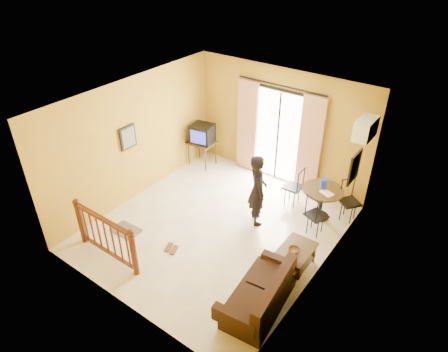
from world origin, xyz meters
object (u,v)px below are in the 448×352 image
Objects in this scene: sofa at (262,296)px; standing_person at (258,190)px; television at (202,134)px; dining_table at (322,195)px; coffee_table at (293,258)px.

standing_person is (-1.31, 1.91, 0.52)m from sofa.
television reaches higher than dining_table.
dining_table reaches higher than coffee_table.
television is 4.28m from coffee_table.
dining_table is 0.87× the size of coffee_table.
coffee_table is at bearing -81.46° from dining_table.
coffee_table is (0.27, -1.78, -0.27)m from dining_table.
sofa is at bearing -90.04° from coffee_table.
standing_person is at bearing -37.19° from television.
television is at bearing 19.84° from standing_person.
sofa is 2.37m from standing_person.
dining_table is at bearing 98.54° from coffee_table.
dining_table is 1.82m from coffee_table.
coffee_table is 0.62× the size of standing_person.
standing_person is at bearing 147.30° from coffee_table.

